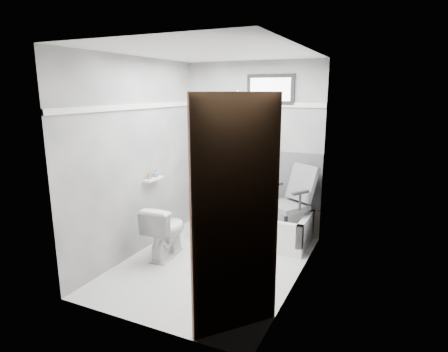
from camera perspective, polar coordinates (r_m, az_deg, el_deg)
The scene contains 19 objects.
floor at distance 4.54m, azimuth -1.92°, elevation -13.30°, with size 2.60×2.60×0.00m, color white.
ceiling at distance 4.10m, azimuth -2.18°, elevation 18.41°, with size 2.60×2.60×0.00m, color silver.
wall_back at distance 5.33m, azimuth 4.34°, elevation 4.17°, with size 2.00×0.02×2.40m, color slate.
wall_front at distance 3.09m, azimuth -13.08°, elevation -2.60°, with size 2.00×0.02×2.40m, color slate.
wall_left at distance 4.69m, azimuth -13.01°, elevation 2.67°, with size 0.02×2.60×2.40m, color slate.
wall_right at distance 3.82m, azimuth 11.46°, elevation 0.44°, with size 0.02×2.60×2.40m, color slate.
bathtub at distance 5.18m, azimuth 4.54°, elevation -7.42°, with size 1.50×0.70×0.42m, color white, non-canonical shape.
office_chair at distance 4.98m, azimuth 9.52°, elevation -3.76°, with size 0.55×0.55×0.95m, color slate, non-canonical shape.
toilet at distance 4.69m, azimuth -8.89°, elevation -8.24°, with size 0.37×0.67×0.65m, color white.
door at distance 2.70m, azimuth 4.26°, elevation -9.02°, with size 0.78×0.78×2.00m, color brown, non-canonical shape.
window at distance 5.17m, azimuth 7.09°, elevation 12.97°, with size 0.66×0.04×0.40m, color black, non-canonical shape.
backerboard at distance 5.31m, azimuth 6.75°, elevation -0.30°, with size 1.50×0.02×0.78m, color #4C4C4F.
trim_back at distance 5.26m, azimuth 4.40°, elevation 10.84°, with size 2.00×0.02×0.06m, color white.
trim_left at distance 4.61m, azimuth -13.27°, elevation 10.26°, with size 0.02×2.60×0.06m, color white.
pole at distance 5.15m, azimuth 2.82°, elevation 2.20°, with size 0.02×0.02×1.95m, color white.
shelf at distance 4.87m, azimuth -10.67°, elevation -0.44°, with size 0.10×0.32×0.03m, color white.
soap_bottle_a at distance 4.80m, azimuth -11.35°, elevation 0.13°, with size 0.04×0.04×0.10m, color olive.
soap_bottle_b at distance 4.91m, azimuth -10.39°, elevation 0.39°, with size 0.08×0.08×0.10m, color slate.
faucet at distance 5.51m, azimuth 2.17°, elevation -2.42°, with size 0.26×0.10×0.16m, color silver, non-canonical shape.
Camera 1 is at (1.86, -3.63, 2.01)m, focal length 30.00 mm.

